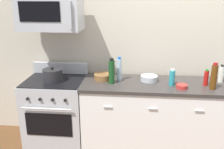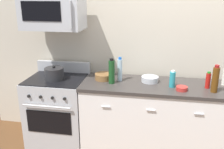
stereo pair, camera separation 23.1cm
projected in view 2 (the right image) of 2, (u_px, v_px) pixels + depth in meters
The scene contains 13 objects.
back_wall at pixel (175, 44), 3.26m from camera, with size 5.35×0.10×2.70m, color beige.
counter_unit at pixel (171, 119), 3.15m from camera, with size 2.26×0.66×0.92m.
range_oven at pixel (59, 109), 3.40m from camera, with size 0.76×0.69×1.07m.
microwave at pixel (53, 13), 3.04m from camera, with size 0.74×0.44×0.40m.
bottle_dish_soap at pixel (172, 79), 2.93m from camera, with size 0.07×0.07×0.21m.
bottle_water_clear at pixel (120, 70), 3.13m from camera, with size 0.06×0.06×0.31m.
bottle_wine_amber at pixel (215, 79), 2.76m from camera, with size 0.07×0.07×0.32m.
bottle_hot_sauce_red at pixel (208, 80), 2.90m from camera, with size 0.06×0.06×0.20m.
bottle_wine_green at pixel (112, 72), 3.04m from camera, with size 0.08×0.08×0.32m.
bowl_steel_prep at pixel (150, 79), 3.12m from camera, with size 0.21×0.21×0.07m.
bowl_wooden_salad at pixel (104, 76), 3.21m from camera, with size 0.23×0.23×0.07m.
bowl_red_small at pixel (182, 88), 2.85m from camera, with size 0.13×0.13×0.05m.
stockpot at pixel (54, 74), 3.18m from camera, with size 0.24×0.24×0.19m.
Camera 2 is at (-0.25, -2.90, 1.99)m, focal length 40.00 mm.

